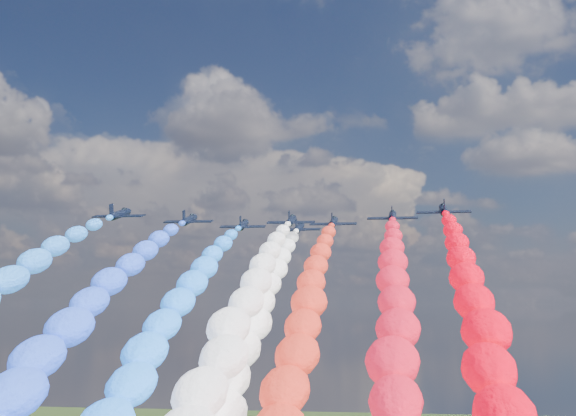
# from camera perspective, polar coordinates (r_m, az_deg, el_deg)

# --- Properties ---
(jet_0) EXTENTS (9.53, 13.03, 5.61)m
(jet_0) POSITION_cam_1_polar(r_m,az_deg,el_deg) (146.91, -12.26, -0.45)
(jet_0) COLOR black
(jet_1) EXTENTS (9.85, 13.27, 5.61)m
(jet_1) POSITION_cam_1_polar(r_m,az_deg,el_deg) (154.22, -7.27, -0.86)
(jet_1) COLOR black
(trail_1) EXTENTS (6.72, 101.57, 45.63)m
(trail_1) POSITION_cam_1_polar(r_m,az_deg,el_deg) (103.43, -15.05, -9.11)
(trail_1) COLOR blue
(jet_2) EXTENTS (10.30, 13.58, 5.61)m
(jet_2) POSITION_cam_1_polar(r_m,az_deg,el_deg) (163.13, -3.32, -1.25)
(jet_2) COLOR black
(trail_2) EXTENTS (6.72, 101.57, 45.63)m
(trail_2) POSITION_cam_1_polar(r_m,az_deg,el_deg) (111.12, -8.61, -9.12)
(trail_2) COLOR #2178FF
(jet_3) EXTENTS (9.93, 13.32, 5.61)m
(jet_3) POSITION_cam_1_polar(r_m,az_deg,el_deg) (154.38, 0.24, -0.92)
(jet_3) COLOR black
(trail_3) EXTENTS (6.72, 101.57, 45.63)m
(trail_3) POSITION_cam_1_polar(r_m,az_deg,el_deg) (101.58, -3.63, -9.38)
(trail_3) COLOR white
(jet_4) EXTENTS (9.58, 13.07, 5.61)m
(jet_4) POSITION_cam_1_polar(r_m,az_deg,el_deg) (169.03, 0.82, -1.46)
(jet_4) COLOR black
(trail_4) EXTENTS (6.72, 101.57, 45.63)m
(trail_4) POSITION_cam_1_polar(r_m,az_deg,el_deg) (116.17, -2.29, -9.10)
(trail_4) COLOR white
(jet_5) EXTENTS (9.57, 13.07, 5.61)m
(jet_5) POSITION_cam_1_polar(r_m,az_deg,el_deg) (157.63, 3.36, -1.04)
(jet_5) COLOR black
(trail_5) EXTENTS (6.72, 101.57, 45.63)m
(trail_5) POSITION_cam_1_polar(r_m,az_deg,el_deg) (104.40, 1.25, -9.33)
(trail_5) COLOR red
(jet_6) EXTENTS (9.71, 13.16, 5.61)m
(jet_6) POSITION_cam_1_polar(r_m,az_deg,el_deg) (148.25, 7.69, -0.60)
(jet_6) COLOR black
(trail_6) EXTENTS (6.72, 101.57, 45.63)m
(trail_6) POSITION_cam_1_polar(r_m,az_deg,el_deg) (94.75, 7.90, -9.49)
(trail_6) COLOR red
(jet_7) EXTENTS (9.89, 13.29, 5.61)m
(jet_7) POSITION_cam_1_polar(r_m,az_deg,el_deg) (139.93, 11.36, -0.14)
(jet_7) COLOR black
(trail_7) EXTENTS (6.72, 101.57, 45.63)m
(trail_7) POSITION_cam_1_polar(r_m,az_deg,el_deg) (86.57, 13.94, -9.59)
(trail_7) COLOR #EA0015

